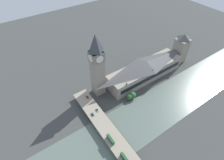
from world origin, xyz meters
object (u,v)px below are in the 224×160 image
object	(u,v)px
car_northbound_lead	(93,114)
car_northbound_tail	(87,97)
clock_tower	(97,65)
road_bridge	(111,135)
double_decker_bus_lead	(110,139)
victoria_tower	(181,48)
double_decker_bus_mid	(125,158)
parliament_hall	(145,70)
car_southbound_lead	(97,110)

from	to	relation	value
car_northbound_lead	car_northbound_tail	size ratio (longest dim) A/B	0.88
clock_tower	road_bridge	size ratio (longest dim) A/B	0.59
double_decker_bus_lead	car_northbound_tail	bearing A→B (deg)	-7.22
victoria_tower	car_northbound_tail	bearing A→B (deg)	87.56
double_decker_bus_mid	car_northbound_lead	world-z (taller)	double_decker_bus_mid
clock_tower	car_northbound_lead	bearing A→B (deg)	139.24
victoria_tower	road_bridge	world-z (taller)	victoria_tower
parliament_hall	victoria_tower	bearing A→B (deg)	-89.95
double_decker_bus_mid	car_southbound_lead	xyz separation A→B (m)	(58.55, -7.24, -1.97)
road_bridge	double_decker_bus_lead	size ratio (longest dim) A/B	12.99
car_southbound_lead	car_northbound_lead	bearing A→B (deg)	106.92
double_decker_bus_mid	car_northbound_tail	xyz separation A→B (m)	(80.97, -7.22, -2.03)
clock_tower	double_decker_bus_lead	size ratio (longest dim) A/B	7.66
car_northbound_lead	victoria_tower	bearing A→B (deg)	-83.39
road_bridge	car_southbound_lead	bearing A→B (deg)	-6.67
double_decker_bus_mid	double_decker_bus_lead	bearing A→B (deg)	0.82
parliament_hall	double_decker_bus_mid	bearing A→B (deg)	129.39
clock_tower	road_bridge	xyz separation A→B (m)	(-60.20, 22.75, -37.20)
victoria_tower	parliament_hall	bearing A→B (deg)	90.05
car_northbound_lead	double_decker_bus_lead	bearing A→B (deg)	179.23
parliament_hall	victoria_tower	size ratio (longest dim) A/B	2.28
parliament_hall	clock_tower	size ratio (longest dim) A/B	1.36
victoria_tower	double_decker_bus_lead	size ratio (longest dim) A/B	4.57
car_northbound_lead	car_northbound_tail	distance (m)	25.57
double_decker_bus_lead	double_decker_bus_mid	xyz separation A→B (m)	(-21.52, -0.31, 0.19)
road_bridge	double_decker_bus_lead	distance (m)	7.29
victoria_tower	car_southbound_lead	bearing A→B (deg)	96.11
car_northbound_lead	parliament_hall	bearing A→B (deg)	-78.68
car_northbound_tail	car_southbound_lead	distance (m)	22.42
clock_tower	car_southbound_lead	world-z (taller)	clock_tower
parliament_hall	car_northbound_lead	bearing A→B (deg)	101.32
parliament_hall	clock_tower	bearing A→B (deg)	79.36
double_decker_bus_lead	car_southbound_lead	bearing A→B (deg)	-11.53
parliament_hall	car_northbound_lead	xyz separation A→B (m)	(-18.14, 90.61, -6.05)
road_bridge	car_southbound_lead	world-z (taller)	car_southbound_lead
car_northbound_tail	car_southbound_lead	xyz separation A→B (m)	(-22.42, -0.02, 0.06)
car_northbound_lead	double_decker_bus_mid	bearing A→B (deg)	179.84
clock_tower	car_northbound_tail	distance (m)	40.47
double_decker_bus_lead	car_southbound_lead	world-z (taller)	double_decker_bus_lead
double_decker_bus_lead	car_northbound_lead	distance (m)	34.93
parliament_hall	car_northbound_lead	distance (m)	92.61
victoria_tower	car_northbound_lead	size ratio (longest dim) A/B	11.52
victoria_tower	double_decker_bus_mid	size ratio (longest dim) A/B	4.50
parliament_hall	car_southbound_lead	xyz separation A→B (m)	(-15.99, 83.53, -6.01)
double_decker_bus_lead	double_decker_bus_mid	world-z (taller)	double_decker_bus_mid
road_bridge	double_decker_bus_lead	bearing A→B (deg)	142.45
parliament_hall	car_southbound_lead	size ratio (longest dim) A/B	23.23
double_decker_bus_lead	double_decker_bus_mid	bearing A→B (deg)	-179.18
car_northbound_lead	car_southbound_lead	distance (m)	7.40
car_northbound_tail	road_bridge	bearing A→B (deg)	176.09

